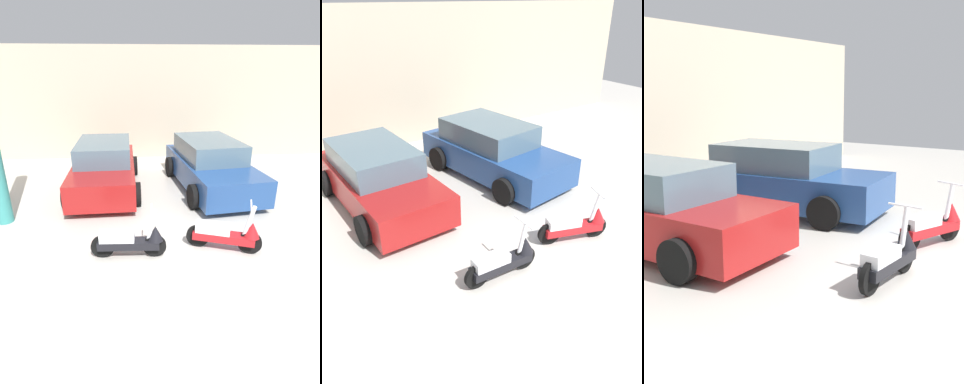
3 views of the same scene
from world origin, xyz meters
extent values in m
plane|color=beige|center=(0.00, 0.00, 0.00)|extent=(28.00, 28.00, 0.00)
cube|color=beige|center=(0.00, 7.65, 2.07)|extent=(19.60, 0.12, 4.13)
cylinder|color=black|center=(-0.40, 0.57, 0.22)|extent=(0.44, 0.09, 0.44)
cylinder|color=black|center=(-1.37, 0.61, 0.22)|extent=(0.44, 0.09, 0.44)
cube|color=black|center=(-0.88, 0.59, 0.27)|extent=(1.15, 0.31, 0.15)
cube|color=white|center=(-1.09, 0.60, 0.43)|extent=(0.65, 0.28, 0.17)
cylinder|color=white|center=(-0.45, 0.57, 0.66)|extent=(0.20, 0.08, 0.62)
cylinder|color=white|center=(-0.45, 0.57, 0.97)|extent=(0.05, 0.51, 0.03)
cone|color=black|center=(-0.38, 0.57, 0.49)|extent=(0.30, 0.30, 0.29)
cylinder|color=black|center=(1.41, 0.54, 0.22)|extent=(0.45, 0.22, 0.45)
cylinder|color=black|center=(0.47, 0.86, 0.22)|extent=(0.45, 0.22, 0.45)
cube|color=#B2191E|center=(0.94, 0.70, 0.28)|extent=(1.20, 0.64, 0.16)
cube|color=white|center=(0.74, 0.77, 0.45)|extent=(0.71, 0.46, 0.18)
cylinder|color=white|center=(1.36, 0.56, 0.68)|extent=(0.22, 0.14, 0.64)
cylinder|color=white|center=(1.36, 0.56, 0.99)|extent=(0.20, 0.50, 0.03)
cone|color=#B2191E|center=(1.43, 0.53, 0.50)|extent=(0.38, 0.38, 0.29)
cube|color=maroon|center=(-1.65, 4.13, 0.51)|extent=(1.83, 4.10, 0.67)
cube|color=slate|center=(-1.66, 4.38, 1.11)|extent=(1.56, 2.32, 0.53)
cylinder|color=black|center=(-0.73, 2.91, 0.31)|extent=(0.23, 0.62, 0.62)
cylinder|color=black|center=(-2.48, 2.85, 0.31)|extent=(0.23, 0.62, 0.62)
cylinder|color=black|center=(-0.83, 5.42, 0.31)|extent=(0.23, 0.62, 0.62)
cylinder|color=black|center=(-2.57, 5.36, 0.31)|extent=(0.23, 0.62, 0.62)
cube|color=navy|center=(1.43, 4.02, 0.52)|extent=(2.27, 4.35, 0.69)
cube|color=slate|center=(1.40, 4.27, 1.14)|extent=(1.82, 2.51, 0.55)
cylinder|color=black|center=(2.49, 2.86, 0.32)|extent=(0.30, 0.66, 0.63)
cylinder|color=black|center=(0.71, 2.62, 0.32)|extent=(0.30, 0.66, 0.63)
cylinder|color=black|center=(2.16, 5.42, 0.32)|extent=(0.30, 0.66, 0.63)
cylinder|color=black|center=(0.37, 5.18, 0.32)|extent=(0.30, 0.66, 0.63)
camera|label=1|loc=(-0.64, -4.24, 3.27)|focal=28.00mm
camera|label=2|loc=(-3.96, -3.41, 4.33)|focal=35.00mm
camera|label=3|loc=(-6.43, -1.95, 2.51)|focal=45.00mm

